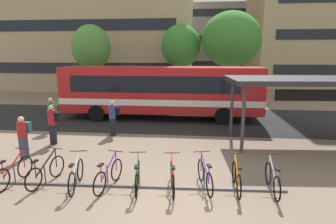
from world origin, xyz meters
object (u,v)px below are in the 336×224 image
at_px(transit_shelter, 313,82).
at_px(commuter_teal_pack_1, 23,134).
at_px(parked_bicycle_white_2, 76,176).
at_px(street_tree_2, 91,48).
at_px(parked_bicycle_green_4, 137,177).
at_px(city_bus, 162,90).
at_px(parked_bicycle_silver_8, 272,179).
at_px(commuter_olive_pack_0, 51,112).
at_px(parked_bicycle_purple_6, 205,176).
at_px(parked_bicycle_orange_7, 236,178).
at_px(street_tree_1, 181,46).
at_px(parked_bicycle_black_1, 46,172).
at_px(parked_bicycle_purple_3, 109,175).
at_px(parked_bicycle_red_5, 172,178).
at_px(commuter_black_pack_2, 53,122).
at_px(commuter_black_pack_3, 113,116).
at_px(street_tree_0, 231,39).
at_px(parked_bicycle_red_0, 14,172).

distance_m(transit_shelter, commuter_teal_pack_1, 11.94).
bearing_deg(transit_shelter, parked_bicycle_white_2, -153.32).
bearing_deg(street_tree_2, parked_bicycle_green_4, -65.32).
relative_size(city_bus, parked_bicycle_silver_8, 6.98).
bearing_deg(commuter_olive_pack_0, transit_shelter, -152.38).
xyz_separation_m(parked_bicycle_purple_6, parked_bicycle_orange_7, (0.91, -0.02, 0.00)).
xyz_separation_m(commuter_olive_pack_0, street_tree_2, (-1.83, 10.74, 3.50)).
height_order(parked_bicycle_silver_8, street_tree_1, street_tree_1).
height_order(parked_bicycle_black_1, parked_bicycle_green_4, same).
bearing_deg(parked_bicycle_purple_3, parked_bicycle_green_4, -79.91).
xyz_separation_m(parked_bicycle_red_5, commuter_black_pack_2, (-5.63, 3.71, 0.63)).
xyz_separation_m(transit_shelter, commuter_black_pack_3, (-8.99, 0.48, -1.78)).
height_order(parked_bicycle_black_1, commuter_black_pack_3, commuter_black_pack_3).
bearing_deg(parked_bicycle_red_5, parked_bicycle_white_2, 84.83).
bearing_deg(parked_bicycle_white_2, parked_bicycle_purple_3, -93.82).
bearing_deg(street_tree_1, parked_bicycle_purple_6, -84.23).
bearing_deg(commuter_black_pack_2, commuter_olive_pack_0, -73.14).
distance_m(parked_bicycle_orange_7, commuter_teal_pack_1, 7.93).
xyz_separation_m(city_bus, parked_bicycle_orange_7, (3.34, -9.05, -1.39)).
bearing_deg(commuter_teal_pack_1, parked_bicycle_orange_7, 89.43).
height_order(parked_bicycle_purple_3, parked_bicycle_green_4, same).
distance_m(parked_bicycle_purple_3, parked_bicycle_purple_6, 2.88).
xyz_separation_m(parked_bicycle_white_2, transit_shelter, (8.47, 5.01, 2.39)).
bearing_deg(city_bus, parked_bicycle_purple_3, -92.97).
bearing_deg(street_tree_1, street_tree_0, -13.11).
distance_m(parked_bicycle_orange_7, street_tree_2, 19.82).
xyz_separation_m(parked_bicycle_green_4, street_tree_0, (4.52, 17.35, 4.81)).
bearing_deg(city_bus, parked_bicycle_silver_8, -64.45).
height_order(parked_bicycle_orange_7, commuter_olive_pack_0, commuter_olive_pack_0).
relative_size(commuter_teal_pack_1, street_tree_1, 0.25).
distance_m(parked_bicycle_white_2, parked_bicycle_orange_7, 4.76).
xyz_separation_m(parked_bicycle_purple_3, parked_bicycle_purple_6, (2.87, 0.25, 0.00)).
bearing_deg(street_tree_0, parked_bicycle_white_2, -110.07).
distance_m(parked_bicycle_red_0, parked_bicycle_silver_8, 7.79).
height_order(parked_bicycle_red_0, parked_bicycle_white_2, same).
bearing_deg(parked_bicycle_purple_3, parked_bicycle_white_2, 107.57).
bearing_deg(commuter_teal_pack_1, parked_bicycle_purple_3, 75.63).
bearing_deg(parked_bicycle_red_0, parked_bicycle_white_2, -86.07).
distance_m(parked_bicycle_purple_3, parked_bicycle_silver_8, 4.82).
distance_m(city_bus, transit_shelter, 8.36).
bearing_deg(parked_bicycle_purple_3, street_tree_1, 7.90).
bearing_deg(parked_bicycle_white_2, street_tree_1, -16.45).
distance_m(parked_bicycle_red_0, commuter_teal_pack_1, 2.33).
distance_m(parked_bicycle_orange_7, commuter_black_pack_3, 7.40).
bearing_deg(commuter_black_pack_3, parked_bicycle_purple_6, 93.96).
distance_m(transit_shelter, street_tree_0, 12.84).
xyz_separation_m(parked_bicycle_red_0, street_tree_1, (4.02, 18.43, 4.30)).
bearing_deg(parked_bicycle_red_0, street_tree_2, 17.20).
bearing_deg(commuter_olive_pack_0, parked_bicycle_silver_8, -178.10).
bearing_deg(commuter_teal_pack_1, commuter_black_pack_3, 156.49).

